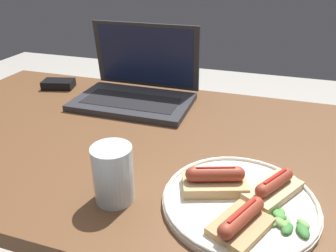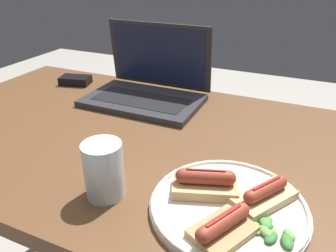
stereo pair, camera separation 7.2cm
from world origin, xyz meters
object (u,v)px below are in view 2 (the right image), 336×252
at_px(laptop, 148,87).
at_px(plate, 228,206).
at_px(external_drive, 75,80).
at_px(drinking_glass, 104,170).

height_order(laptop, plate, laptop).
height_order(plate, external_drive, external_drive).
relative_size(laptop, plate, 1.25).
xyz_separation_m(laptop, plate, (0.36, -0.39, -0.03)).
distance_m(drinking_glass, external_drive, 0.63).
height_order(laptop, external_drive, laptop).
bearing_deg(plate, laptop, 132.62).
relative_size(plate, drinking_glass, 2.56).
distance_m(plate, drinking_glass, 0.23).
xyz_separation_m(drinking_glass, external_drive, (-0.43, 0.46, -0.04)).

